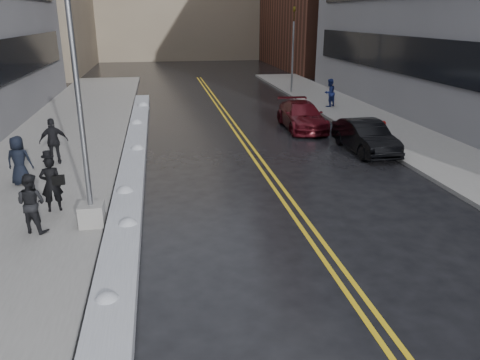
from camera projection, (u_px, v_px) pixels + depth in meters
name	position (u px, v px, depth m)	size (l,w,h in m)	color
ground	(223.00, 254.00, 11.47)	(160.00, 160.00, 0.00)	black
sidewalk_west	(56.00, 152.00, 19.82)	(5.50, 50.00, 0.15)	gray
sidewalk_east	(401.00, 137.00, 22.35)	(4.00, 50.00, 0.15)	gray
lane_line_left	(244.00, 145.00, 21.14)	(0.12, 50.00, 0.01)	gold
lane_line_right	(251.00, 145.00, 21.19)	(0.12, 50.00, 0.01)	gold
snow_ridge	(134.00, 159.00, 18.46)	(0.90, 30.00, 0.34)	silver
lamppost	(83.00, 140.00, 11.96)	(0.65, 0.65, 7.62)	gray
fire_hydrant	(383.00, 128.00, 22.03)	(0.26, 0.26, 0.73)	maroon
traffic_signal	(293.00, 47.00, 34.02)	(0.16, 0.20, 6.00)	gray
pedestrian_fedora	(51.00, 184.00, 13.40)	(0.60, 0.39, 1.64)	black
pedestrian_b	(31.00, 203.00, 12.10)	(0.78, 0.61, 1.60)	black
pedestrian_c	(19.00, 161.00, 15.53)	(0.82, 0.53, 1.67)	black
pedestrian_d	(54.00, 141.00, 17.73)	(1.04, 0.43, 1.77)	black
pedestrian_east	(329.00, 93.00, 29.06)	(0.83, 0.65, 1.71)	navy
car_black	(365.00, 137.00, 19.88)	(1.43, 4.10, 1.35)	black
car_maroon	(302.00, 116.00, 24.01)	(1.89, 4.66, 1.35)	#420A11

